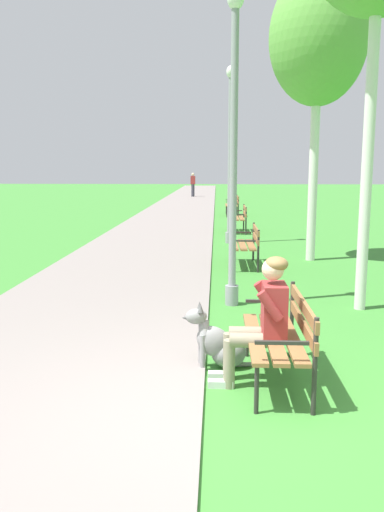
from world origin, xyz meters
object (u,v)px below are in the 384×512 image
person_seated_on_near_bench (262,316)px  lamp_post_near (234,148)px  park_bench_mid (247,242)px  pedestrian_distant (193,185)px  park_bench_far (239,216)px  park_bench_furthest (234,204)px  park_bench_near (283,331)px  birch_tree_third (318,39)px  dog_grey (219,344)px  lamp_post_mid (230,154)px

person_seated_on_near_bench → lamp_post_near: lamp_post_near is taller
park_bench_mid → pedestrian_distant: (-2.27, 25.55, 0.33)m
park_bench_far → pedestrian_distant: 19.81m
park_bench_far → park_bench_furthest: same height
park_bench_near → pedestrian_distant: size_ratio=0.91×
park_bench_furthest → person_seated_on_near_bench: (-0.29, -17.87, 0.17)m
park_bench_far → birch_tree_third: bearing=-74.8°
park_bench_furthest → dog_grey: (-0.70, -17.48, -0.25)m
pedestrian_distant → park_bench_mid: bearing=-84.9°
park_bench_near → lamp_post_mid: lamp_post_mid is taller
park_bench_furthest → person_seated_on_near_bench: size_ratio=1.20×
lamp_post_mid → birch_tree_third: (1.76, -2.60, 2.31)m
dog_grey → pedestrian_distant: size_ratio=0.50×
park_bench_furthest → pedestrian_distant: size_ratio=0.91×
lamp_post_mid → park_bench_furthest: bearing=87.4°
dog_grey → pedestrian_distant: bearing=93.0°
park_bench_mid → pedestrian_distant: 25.65m
park_bench_furthest → park_bench_mid: bearing=-90.4°
park_bench_near → birch_tree_third: bearing=78.0°
dog_grey → pedestrian_distant: (-1.66, 31.33, 0.58)m
park_bench_mid → person_seated_on_near_bench: size_ratio=1.20×
lamp_post_mid → pedestrian_distant: lamp_post_mid is taller
pedestrian_distant → park_bench_far: bearing=-83.2°
park_bench_near → park_bench_mid: size_ratio=1.00×
park_bench_mid → birch_tree_third: size_ratio=0.24×
park_bench_far → person_seated_on_near_bench: 12.07m
person_seated_on_near_bench → lamp_post_near: (-0.20, 2.97, 1.66)m
park_bench_furthest → lamp_post_near: (-0.49, -14.90, 1.83)m
person_seated_on_near_bench → birch_tree_third: bearing=76.5°
pedestrian_distant → birch_tree_third: bearing=-81.4°
lamp_post_mid → park_bench_mid: bearing=-85.0°
dog_grey → lamp_post_near: size_ratio=0.18×
park_bench_near → birch_tree_third: size_ratio=0.24×
dog_grey → lamp_post_near: 3.32m
park_bench_furthest → birch_tree_third: birch_tree_third is taller
park_bench_mid → dog_grey: 5.82m
park_bench_mid → birch_tree_third: 4.53m
pedestrian_distant → dog_grey: bearing=-87.0°
lamp_post_mid → birch_tree_third: 3.90m
lamp_post_near → pedestrian_distant: (-1.87, 28.76, -1.50)m
park_bench_far → birch_tree_third: size_ratio=0.24×
person_seated_on_near_bench → birch_tree_third: birch_tree_third is taller
park_bench_mid → park_bench_near: bearing=-90.0°
park_bench_far → lamp_post_mid: bearing=-98.6°
person_seated_on_near_bench → dog_grey: (-0.41, 0.40, -0.42)m
dog_grey → birch_tree_third: bearing=72.4°
park_bench_mid → lamp_post_mid: (-0.30, 3.39, 1.90)m
dog_grey → lamp_post_near: (0.21, 2.57, 2.09)m
park_bench_far → person_seated_on_near_bench: person_seated_on_near_bench is taller
lamp_post_mid → birch_tree_third: birch_tree_third is taller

